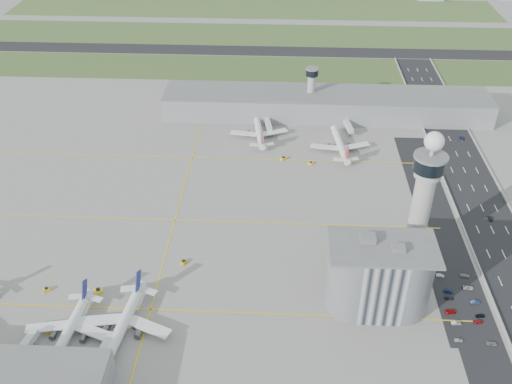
{
  "coord_description": "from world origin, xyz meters",
  "views": [
    {
      "loc": [
        11.25,
        -191.83,
        172.1
      ],
      "look_at": [
        0.0,
        35.0,
        15.0
      ],
      "focal_mm": 40.0,
      "sensor_mm": 36.0,
      "label": 1
    }
  ],
  "objects_px": {
    "car_hw_1": "(490,219)",
    "car_lot_1": "(456,323)",
    "car_hw_4": "(420,96)",
    "car_lot_9": "(475,302)",
    "secondary_tower": "(311,87)",
    "airplane_near_c": "(121,321)",
    "airplane_far_a": "(259,127)",
    "car_hw_2": "(462,138)",
    "jet_bridge_near_2": "(97,366)",
    "car_lot_5": "(440,275)",
    "control_tower": "(424,194)",
    "jet_bridge_far_0": "(267,121)",
    "tug_1": "(47,289)",
    "tug_4": "(283,158)",
    "tug_3": "(184,262)",
    "airplane_near_b": "(67,327)",
    "tug_0": "(49,331)",
    "airplane_far_b": "(340,140)",
    "car_lot_11": "(465,276)",
    "car_lot_8": "(480,316)",
    "jet_bridge_far_1": "(346,123)",
    "tug_5": "(311,163)",
    "car_lot_3": "(449,298)",
    "car_lot_6": "(492,344)",
    "car_lot_7": "(479,322)",
    "admin_building": "(379,276)",
    "tug_2": "(98,291)",
    "car_lot_2": "(451,311)",
    "car_lot_0": "(459,340)",
    "car_lot_10": "(468,288)",
    "car_lot_4": "(448,291)"
  },
  "relations": [
    {
      "from": "airplane_near_c",
      "to": "car_lot_5",
      "type": "relative_size",
      "value": 13.15
    },
    {
      "from": "control_tower",
      "to": "jet_bridge_far_0",
      "type": "bearing_deg",
      "value": 119.45
    },
    {
      "from": "car_hw_1",
      "to": "car_lot_7",
      "type": "bearing_deg",
      "value": -108.63
    },
    {
      "from": "car_lot_9",
      "to": "admin_building",
      "type": "bearing_deg",
      "value": 86.82
    },
    {
      "from": "tug_3",
      "to": "tug_0",
      "type": "bearing_deg",
      "value": -106.79
    },
    {
      "from": "car_lot_5",
      "to": "car_hw_2",
      "type": "distance_m",
      "value": 130.22
    },
    {
      "from": "tug_2",
      "to": "tug_5",
      "type": "distance_m",
      "value": 141.92
    },
    {
      "from": "tug_0",
      "to": "car_lot_1",
      "type": "distance_m",
      "value": 160.59
    },
    {
      "from": "tug_5",
      "to": "jet_bridge_near_2",
      "type": "bearing_deg",
      "value": -154.58
    },
    {
      "from": "airplane_near_b",
      "to": "tug_3",
      "type": "distance_m",
      "value": 58.6
    },
    {
      "from": "car_lot_11",
      "to": "admin_building",
      "type": "bearing_deg",
      "value": 121.77
    },
    {
      "from": "jet_bridge_near_2",
      "to": "car_lot_0",
      "type": "relative_size",
      "value": 4.16
    },
    {
      "from": "car_lot_1",
      "to": "car_hw_1",
      "type": "xyz_separation_m",
      "value": [
        33.12,
        70.09,
        -0.02
      ]
    },
    {
      "from": "tug_4",
      "to": "tug_3",
      "type": "bearing_deg",
      "value": 114.4
    },
    {
      "from": "jet_bridge_far_1",
      "to": "tug_4",
      "type": "distance_m",
      "value": 57.06
    },
    {
      "from": "car_hw_1",
      "to": "car_hw_4",
      "type": "height_order",
      "value": "car_hw_4"
    },
    {
      "from": "car_lot_2",
      "to": "control_tower",
      "type": "bearing_deg",
      "value": 10.29
    },
    {
      "from": "tug_3",
      "to": "car_lot_11",
      "type": "height_order",
      "value": "tug_3"
    },
    {
      "from": "car_lot_3",
      "to": "car_lot_7",
      "type": "relative_size",
      "value": 1.0
    },
    {
      "from": "airplane_far_a",
      "to": "car_lot_11",
      "type": "height_order",
      "value": "airplane_far_a"
    },
    {
      "from": "airplane_near_b",
      "to": "airplane_near_c",
      "type": "height_order",
      "value": "airplane_near_c"
    },
    {
      "from": "car_lot_5",
      "to": "airplane_near_b",
      "type": "bearing_deg",
      "value": 115.37
    },
    {
      "from": "tug_4",
      "to": "control_tower",
      "type": "bearing_deg",
      "value": 175.61
    },
    {
      "from": "airplane_far_b",
      "to": "car_lot_8",
      "type": "xyz_separation_m",
      "value": [
        47.15,
        -131.58,
        -5.31
      ]
    },
    {
      "from": "car_hw_1",
      "to": "tug_1",
      "type": "bearing_deg",
      "value": -162.88
    },
    {
      "from": "secondary_tower",
      "to": "car_lot_9",
      "type": "bearing_deg",
      "value": -69.45
    },
    {
      "from": "car_lot_1",
      "to": "car_lot_6",
      "type": "height_order",
      "value": "car_lot_1"
    },
    {
      "from": "car_hw_1",
      "to": "car_hw_4",
      "type": "relative_size",
      "value": 1.01
    },
    {
      "from": "car_lot_5",
      "to": "car_lot_10",
      "type": "height_order",
      "value": "car_lot_10"
    },
    {
      "from": "airplane_far_b",
      "to": "jet_bridge_near_2",
      "type": "xyz_separation_m",
      "value": [
        -99.44,
        -165.26,
        -3.09
      ]
    },
    {
      "from": "car_hw_1",
      "to": "car_lot_1",
      "type": "bearing_deg",
      "value": -114.66
    },
    {
      "from": "car_lot_3",
      "to": "car_lot_6",
      "type": "distance_m",
      "value": 26.14
    },
    {
      "from": "tug_1",
      "to": "tug_3",
      "type": "distance_m",
      "value": 58.95
    },
    {
      "from": "secondary_tower",
      "to": "car_hw_1",
      "type": "xyz_separation_m",
      "value": [
        86.15,
        -111.63,
        -18.17
      ]
    },
    {
      "from": "car_lot_5",
      "to": "car_lot_2",
      "type": "bearing_deg",
      "value": -171.0
    },
    {
      "from": "car_lot_9",
      "to": "secondary_tower",
      "type": "bearing_deg",
      "value": 14.3
    },
    {
      "from": "tug_3",
      "to": "airplane_near_c",
      "type": "bearing_deg",
      "value": -82.45
    },
    {
      "from": "secondary_tower",
      "to": "car_lot_3",
      "type": "height_order",
      "value": "secondary_tower"
    },
    {
      "from": "secondary_tower",
      "to": "car_lot_8",
      "type": "xyz_separation_m",
      "value": [
        63.59,
        -177.32,
        -18.18
      ]
    },
    {
      "from": "tug_1",
      "to": "tug_4",
      "type": "distance_m",
      "value": 149.47
    },
    {
      "from": "airplane_far_a",
      "to": "car_lot_2",
      "type": "distance_m",
      "value": 167.13
    },
    {
      "from": "airplane_near_c",
      "to": "car_lot_1",
      "type": "relative_size",
      "value": 11.57
    },
    {
      "from": "tug_4",
      "to": "car_lot_3",
      "type": "bearing_deg",
      "value": 173.08
    },
    {
      "from": "jet_bridge_near_2",
      "to": "car_lot_5",
      "type": "bearing_deg",
      "value": -57.3
    },
    {
      "from": "car_hw_2",
      "to": "airplane_far_a",
      "type": "bearing_deg",
      "value": 174.62
    },
    {
      "from": "airplane_near_c",
      "to": "airplane_far_a",
      "type": "xyz_separation_m",
      "value": [
        45.83,
        160.92,
        -0.5
      ]
    },
    {
      "from": "jet_bridge_far_1",
      "to": "tug_1",
      "type": "relative_size",
      "value": 4.66
    },
    {
      "from": "tug_1",
      "to": "tug_5",
      "type": "bearing_deg",
      "value": -80.5
    },
    {
      "from": "jet_bridge_far_0",
      "to": "tug_4",
      "type": "bearing_deg",
      "value": 4.94
    },
    {
      "from": "car_lot_10",
      "to": "car_lot_4",
      "type": "bearing_deg",
      "value": 110.64
    }
  ]
}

